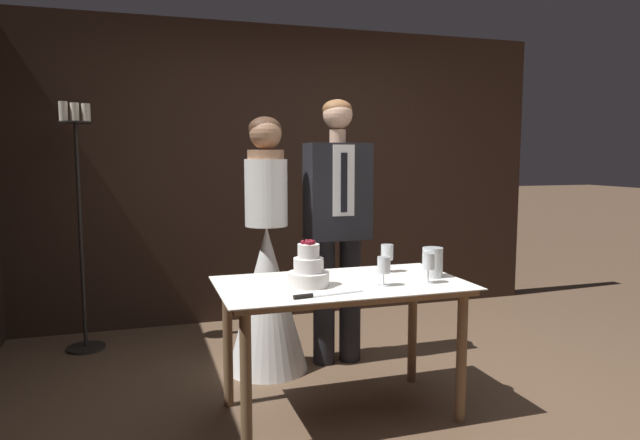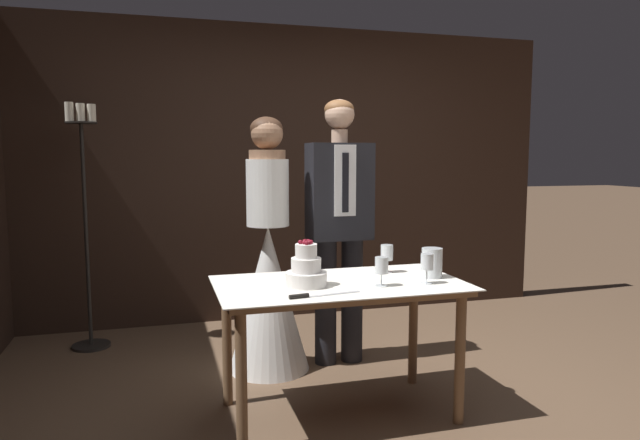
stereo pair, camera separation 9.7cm
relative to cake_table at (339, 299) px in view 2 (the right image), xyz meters
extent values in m
plane|color=brown|center=(0.22, -0.03, -0.66)|extent=(40.00, 40.00, 0.00)
cube|color=black|center=(0.22, 2.06, 0.62)|extent=(4.82, 0.12, 2.55)
cylinder|color=brown|center=(-0.59, -0.29, -0.30)|extent=(0.06, 0.06, 0.71)
cylinder|color=brown|center=(0.59, -0.29, -0.30)|extent=(0.06, 0.06, 0.71)
cylinder|color=brown|center=(-0.59, 0.29, -0.30)|extent=(0.06, 0.06, 0.71)
cylinder|color=brown|center=(0.59, 0.29, -0.30)|extent=(0.06, 0.06, 0.71)
cube|color=brown|center=(0.00, 0.00, 0.07)|extent=(1.29, 0.70, 0.03)
cube|color=white|center=(0.00, 0.00, 0.09)|extent=(1.35, 0.76, 0.01)
cylinder|color=white|center=(-0.20, -0.03, 0.13)|extent=(0.22, 0.22, 0.08)
cylinder|color=white|center=(-0.20, -0.03, 0.21)|extent=(0.16, 0.16, 0.08)
cylinder|color=white|center=(-0.20, -0.03, 0.28)|extent=(0.12, 0.12, 0.07)
sphere|color=maroon|center=(-0.17, -0.03, 0.33)|extent=(0.02, 0.02, 0.02)
sphere|color=maroon|center=(-0.18, 0.00, 0.33)|extent=(0.02, 0.02, 0.02)
sphere|color=maroon|center=(-0.20, 0.00, 0.33)|extent=(0.02, 0.02, 0.02)
sphere|color=maroon|center=(-0.23, -0.02, 0.33)|extent=(0.02, 0.02, 0.02)
sphere|color=maroon|center=(-0.21, -0.04, 0.33)|extent=(0.02, 0.02, 0.02)
sphere|color=maroon|center=(-0.20, -0.06, 0.33)|extent=(0.02, 0.02, 0.02)
sphere|color=maroon|center=(-0.18, -0.05, 0.33)|extent=(0.02, 0.02, 0.02)
cube|color=silver|center=(-0.11, -0.25, 0.09)|extent=(0.28, 0.06, 0.00)
cylinder|color=black|center=(-0.30, -0.28, 0.10)|extent=(0.10, 0.04, 0.02)
cylinder|color=silver|center=(0.45, -0.16, 0.09)|extent=(0.06, 0.06, 0.00)
cylinder|color=silver|center=(0.45, -0.16, 0.13)|extent=(0.01, 0.01, 0.07)
cylinder|color=silver|center=(0.45, -0.16, 0.21)|extent=(0.07, 0.07, 0.09)
cylinder|color=maroon|center=(0.45, -0.16, 0.18)|extent=(0.06, 0.06, 0.03)
cylinder|color=silver|center=(0.35, 0.18, 0.09)|extent=(0.07, 0.07, 0.00)
cylinder|color=silver|center=(0.35, 0.18, 0.13)|extent=(0.01, 0.01, 0.07)
cylinder|color=silver|center=(0.35, 0.18, 0.21)|extent=(0.07, 0.07, 0.09)
cylinder|color=maroon|center=(0.35, 0.18, 0.19)|extent=(0.06, 0.06, 0.04)
cylinder|color=silver|center=(0.19, -0.14, 0.09)|extent=(0.07, 0.07, 0.00)
cylinder|color=silver|center=(0.19, -0.14, 0.13)|extent=(0.01, 0.01, 0.07)
cylinder|color=silver|center=(0.19, -0.14, 0.20)|extent=(0.07, 0.07, 0.09)
cylinder|color=maroon|center=(0.19, -0.14, 0.17)|extent=(0.06, 0.06, 0.02)
cylinder|color=silver|center=(0.55, -0.02, 0.18)|extent=(0.12, 0.12, 0.17)
cylinder|color=silver|center=(0.55, -0.02, 0.13)|extent=(0.05, 0.05, 0.08)
sphere|color=#F9CC4C|center=(0.55, -0.02, 0.18)|extent=(0.02, 0.02, 0.02)
cone|color=white|center=(-0.25, 0.77, -0.17)|extent=(0.54, 0.54, 0.98)
cylinder|color=white|center=(-0.25, 0.77, 0.54)|extent=(0.28, 0.28, 0.44)
cylinder|color=#A37556|center=(-0.25, 0.77, 0.79)|extent=(0.24, 0.24, 0.06)
sphere|color=#A37556|center=(-0.25, 0.77, 0.92)|extent=(0.21, 0.21, 0.21)
ellipsoid|color=#472D1E|center=(-0.25, 0.79, 0.96)|extent=(0.21, 0.21, 0.16)
cylinder|color=black|center=(0.15, 0.77, -0.22)|extent=(0.15, 0.15, 0.87)
cylinder|color=black|center=(0.34, 0.77, -0.22)|extent=(0.15, 0.15, 0.87)
cube|color=black|center=(0.25, 0.77, 0.54)|extent=(0.43, 0.24, 0.65)
cube|color=white|center=(0.25, 0.65, 0.62)|extent=(0.15, 0.01, 0.47)
cube|color=black|center=(0.25, 0.64, 0.61)|extent=(0.04, 0.01, 0.39)
cylinder|color=#DBAD8E|center=(0.25, 0.77, 0.91)|extent=(0.11, 0.11, 0.09)
sphere|color=#DBAD8E|center=(0.25, 0.77, 1.06)|extent=(0.20, 0.20, 0.20)
ellipsoid|color=brown|center=(0.25, 0.78, 1.09)|extent=(0.20, 0.20, 0.13)
cylinder|color=black|center=(-1.46, 1.58, -0.65)|extent=(0.28, 0.28, 0.02)
cylinder|color=black|center=(-1.46, 1.58, 0.19)|extent=(0.03, 0.03, 1.65)
cylinder|color=black|center=(-1.46, 1.58, 1.02)|extent=(0.22, 0.22, 0.01)
cylinder|color=silver|center=(-1.53, 1.58, 1.10)|extent=(0.06, 0.06, 0.14)
cylinder|color=silver|center=(-1.46, 1.58, 1.09)|extent=(0.06, 0.06, 0.13)
cylinder|color=silver|center=(-1.38, 1.58, 1.09)|extent=(0.06, 0.06, 0.13)
camera|label=1|loc=(-1.04, -2.88, 0.78)|focal=32.00mm
camera|label=2|loc=(-0.95, -2.91, 0.78)|focal=32.00mm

